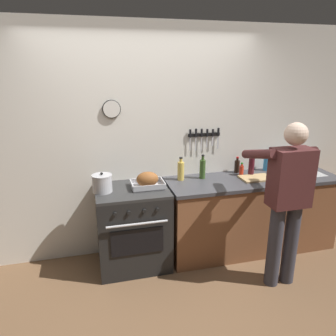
# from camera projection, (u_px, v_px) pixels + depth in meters

# --- Properties ---
(ground_plane) EXTENTS (8.00, 8.00, 0.00)m
(ground_plane) POSITION_uv_depth(u_px,v_px,m) (176.00, 323.00, 2.76)
(ground_plane) COLOR brown
(wall_back) EXTENTS (6.00, 0.13, 2.60)m
(wall_back) POSITION_uv_depth(u_px,v_px,m) (145.00, 143.00, 3.62)
(wall_back) COLOR white
(wall_back) RESTS_ON ground
(counter_block) EXTENTS (2.03, 0.65, 0.90)m
(counter_block) POSITION_uv_depth(u_px,v_px,m) (251.00, 213.00, 3.82)
(counter_block) COLOR brown
(counter_block) RESTS_ON ground
(stove) EXTENTS (0.76, 0.67, 0.90)m
(stove) POSITION_uv_depth(u_px,v_px,m) (133.00, 227.00, 3.49)
(stove) COLOR black
(stove) RESTS_ON ground
(person_cook) EXTENTS (0.51, 0.63, 1.66)m
(person_cook) POSITION_uv_depth(u_px,v_px,m) (287.00, 196.00, 3.04)
(person_cook) COLOR #383842
(person_cook) RESTS_ON ground
(roasting_pan) EXTENTS (0.35, 0.26, 0.17)m
(roasting_pan) POSITION_uv_depth(u_px,v_px,m) (147.00, 181.00, 3.38)
(roasting_pan) COLOR #B7B7BC
(roasting_pan) RESTS_ON stove
(stock_pot) EXTENTS (0.20, 0.20, 0.21)m
(stock_pot) POSITION_uv_depth(u_px,v_px,m) (102.00, 183.00, 3.25)
(stock_pot) COLOR #B7B7BC
(stock_pot) RESTS_ON stove
(cutting_board) EXTENTS (0.36, 0.24, 0.02)m
(cutting_board) POSITION_uv_depth(u_px,v_px,m) (256.00, 178.00, 3.65)
(cutting_board) COLOR tan
(cutting_board) RESTS_ON counter_block
(bottle_olive_oil) EXTENTS (0.07, 0.07, 0.28)m
(bottle_olive_oil) POSITION_uv_depth(u_px,v_px,m) (203.00, 169.00, 3.64)
(bottle_olive_oil) COLOR #385623
(bottle_olive_oil) RESTS_ON counter_block
(bottle_wine_red) EXTENTS (0.07, 0.07, 0.31)m
(bottle_wine_red) POSITION_uv_depth(u_px,v_px,m) (251.00, 165.00, 3.74)
(bottle_wine_red) COLOR #47141E
(bottle_wine_red) RESTS_ON counter_block
(bottle_dish_soap) EXTENTS (0.07, 0.07, 0.22)m
(bottle_dish_soap) POSITION_uv_depth(u_px,v_px,m) (266.00, 163.00, 3.94)
(bottle_dish_soap) COLOR #338CCC
(bottle_dish_soap) RESTS_ON counter_block
(bottle_soy_sauce) EXTENTS (0.06, 0.06, 0.20)m
(bottle_soy_sauce) POSITION_uv_depth(u_px,v_px,m) (237.00, 166.00, 3.86)
(bottle_soy_sauce) COLOR black
(bottle_soy_sauce) RESTS_ON counter_block
(bottle_cooking_oil) EXTENTS (0.08, 0.08, 0.27)m
(bottle_cooking_oil) POSITION_uv_depth(u_px,v_px,m) (181.00, 170.00, 3.59)
(bottle_cooking_oil) COLOR gold
(bottle_cooking_oil) RESTS_ON counter_block
(bottle_hot_sauce) EXTENTS (0.05, 0.05, 0.16)m
(bottle_hot_sauce) POSITION_uv_depth(u_px,v_px,m) (241.00, 170.00, 3.75)
(bottle_hot_sauce) COLOR red
(bottle_hot_sauce) RESTS_ON counter_block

